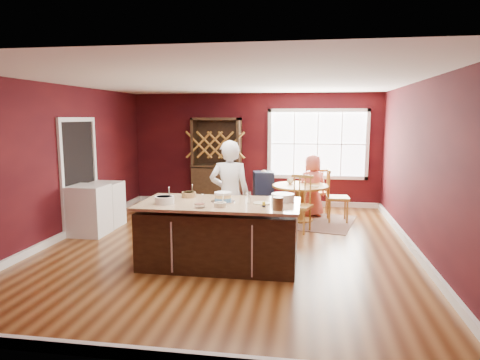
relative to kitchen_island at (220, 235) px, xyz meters
name	(u,v)px	position (x,y,z in m)	size (l,w,h in m)	color
room_shell	(229,166)	(-0.04, 0.89, 0.91)	(7.00, 7.00, 7.00)	brown
window	(318,144)	(1.46, 4.36, 1.06)	(2.36, 0.10, 1.66)	white
doorway	(80,176)	(-3.01, 1.49, 0.59)	(0.08, 1.26, 2.13)	white
kitchen_island	(220,235)	(0.00, 0.00, 0.00)	(2.29, 1.20, 0.92)	#3A2918
dining_table	(300,195)	(1.11, 2.84, 0.10)	(1.17, 1.17, 0.75)	brown
baker	(230,195)	(0.01, 0.73, 0.45)	(0.65, 0.43, 1.78)	silver
layer_cake	(223,197)	(0.04, 0.04, 0.55)	(0.35, 0.35, 0.14)	white
bowl_blue	(165,200)	(-0.76, -0.21, 0.53)	(0.27, 0.27, 0.11)	silver
bowl_yellow	(189,195)	(-0.55, 0.31, 0.52)	(0.22, 0.22, 0.08)	olive
bowl_pink	(200,206)	(-0.20, -0.40, 0.51)	(0.15, 0.15, 0.06)	white
bowl_olive	(220,205)	(0.07, -0.31, 0.51)	(0.17, 0.17, 0.06)	beige
drinking_glass	(248,198)	(0.41, 0.00, 0.56)	(0.08, 0.08, 0.16)	white
dinner_plate	(261,203)	(0.60, -0.01, 0.49)	(0.24, 0.24, 0.02)	beige
white_tub	(283,198)	(0.89, 0.21, 0.54)	(0.33, 0.33, 0.11)	white
stoneware_crock	(278,204)	(0.86, -0.38, 0.57)	(0.14, 0.14, 0.17)	#482E20
toy_figurine	(264,204)	(0.66, -0.24, 0.52)	(0.05, 0.05, 0.08)	yellow
rug	(300,220)	(1.11, 2.84, -0.43)	(2.11, 1.63, 0.01)	brown
chair_east	(338,195)	(1.87, 2.90, 0.11)	(0.46, 0.44, 1.09)	brown
chair_south	(299,204)	(1.09, 1.97, 0.10)	(0.45, 0.43, 1.07)	brown
chair_north	(317,190)	(1.46, 3.66, 0.07)	(0.43, 0.41, 1.02)	olive
seated_woman	(312,186)	(1.35, 3.30, 0.23)	(0.66, 0.43, 1.34)	#CF5D4F
high_chair	(263,193)	(0.31, 3.13, 0.07)	(0.41, 0.41, 1.02)	black
toddler	(266,179)	(0.36, 3.19, 0.37)	(0.18, 0.14, 0.26)	#8CA5BF
table_plate	(314,186)	(1.37, 2.70, 0.32)	(0.21, 0.21, 0.02)	beige
table_cup	(290,181)	(0.89, 2.98, 0.36)	(0.13, 0.13, 0.10)	white
hutch	(217,162)	(-0.92, 4.11, 0.62)	(1.16, 0.48, 2.12)	black
washer	(89,210)	(-2.68, 1.17, 0.02)	(0.63, 0.61, 0.91)	white
dryer	(105,204)	(-2.68, 1.81, 0.00)	(0.60, 0.58, 0.87)	silver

